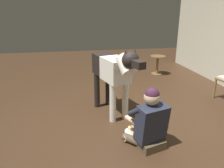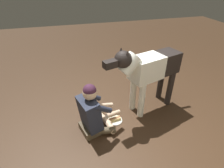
# 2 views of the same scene
# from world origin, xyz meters

# --- Properties ---
(ground_plane) EXTENTS (13.49, 13.49, 0.00)m
(ground_plane) POSITION_xyz_m (0.00, 0.00, 0.00)
(ground_plane) COLOR #3D2818
(person_sitting_on_floor) EXTENTS (0.68, 0.59, 0.87)m
(person_sitting_on_floor) POSITION_xyz_m (0.76, 0.13, 0.36)
(person_sitting_on_floor) COLOR brown
(person_sitting_on_floor) RESTS_ON ground
(large_dog) EXTENTS (1.57, 0.61, 1.28)m
(large_dog) POSITION_xyz_m (-0.26, -0.16, 0.82)
(large_dog) COLOR white
(large_dog) RESTS_ON ground
(hot_dog_on_plate) EXTENTS (0.25, 0.25, 0.06)m
(hot_dog_on_plate) POSITION_xyz_m (0.37, 0.02, 0.02)
(hot_dog_on_plate) COLOR silver
(hot_dog_on_plate) RESTS_ON ground
(round_side_table) EXTENTS (0.43, 0.43, 0.54)m
(round_side_table) POSITION_xyz_m (-2.58, 1.58, 0.33)
(round_side_table) COLOR brown
(round_side_table) RESTS_ON ground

